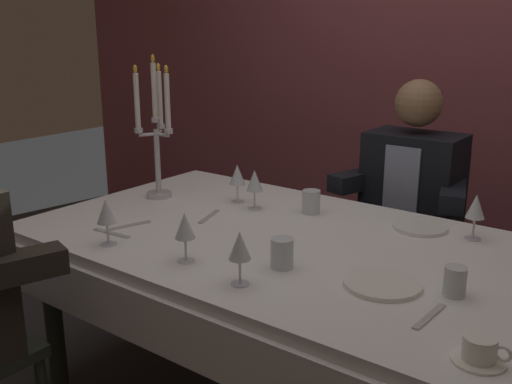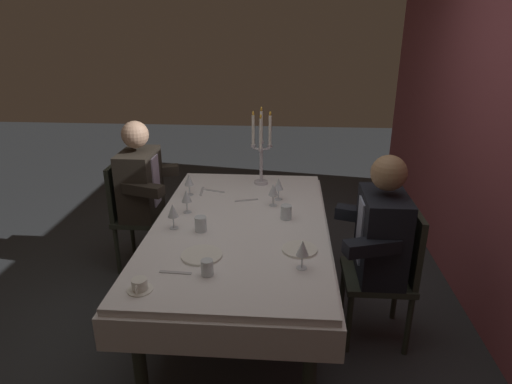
{
  "view_description": "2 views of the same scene",
  "coord_description": "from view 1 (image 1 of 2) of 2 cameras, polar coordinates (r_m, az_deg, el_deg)",
  "views": [
    {
      "loc": [
        1.09,
        -1.64,
        1.47
      ],
      "look_at": [
        -0.2,
        0.08,
        0.86
      ],
      "focal_mm": 41.4,
      "sensor_mm": 36.0,
      "label": 1
    },
    {
      "loc": [
        2.56,
        0.29,
        1.96
      ],
      "look_at": [
        -0.22,
        0.09,
        0.87
      ],
      "focal_mm": 31.03,
      "sensor_mm": 36.0,
      "label": 2
    }
  ],
  "objects": [
    {
      "name": "back_wall",
      "position": [
        3.48,
        19.18,
        13.08
      ],
      "size": [
        6.0,
        0.12,
        2.7
      ],
      "primitive_type": "cube",
      "color": "#8D434B",
      "rests_on": "ground_plane"
    },
    {
      "name": "dining_table",
      "position": [
        2.14,
        3.07,
        -7.44
      ],
      "size": [
        1.94,
        1.14,
        0.74
      ],
      "color": "silver",
      "rests_on": "ground_plane"
    },
    {
      "name": "candelabra",
      "position": [
        2.56,
        -9.61,
        5.47
      ],
      "size": [
        0.15,
        0.17,
        0.61
      ],
      "color": "silver",
      "rests_on": "dining_table"
    },
    {
      "name": "dinner_plate_0",
      "position": [
        1.77,
        12.13,
        -8.65
      ],
      "size": [
        0.23,
        0.23,
        0.01
      ],
      "primitive_type": "cylinder",
      "color": "white",
      "rests_on": "dining_table"
    },
    {
      "name": "dinner_plate_1",
      "position": [
        2.27,
        15.57,
        -3.28
      ],
      "size": [
        0.2,
        0.2,
        0.01
      ],
      "primitive_type": "cylinder",
      "color": "white",
      "rests_on": "dining_table"
    },
    {
      "name": "wine_glass_0",
      "position": [
        1.7,
        -1.58,
        -5.37
      ],
      "size": [
        0.07,
        0.07,
        0.16
      ],
      "color": "silver",
      "rests_on": "dining_table"
    },
    {
      "name": "wine_glass_1",
      "position": [
        2.39,
        -0.14,
        1.02
      ],
      "size": [
        0.07,
        0.07,
        0.16
      ],
      "color": "silver",
      "rests_on": "dining_table"
    },
    {
      "name": "wine_glass_2",
      "position": [
        2.49,
        -1.82,
        1.56
      ],
      "size": [
        0.07,
        0.07,
        0.16
      ],
      "color": "silver",
      "rests_on": "dining_table"
    },
    {
      "name": "wine_glass_3",
      "position": [
        2.19,
        20.46,
        -1.47
      ],
      "size": [
        0.07,
        0.07,
        0.16
      ],
      "color": "silver",
      "rests_on": "dining_table"
    },
    {
      "name": "wine_glass_4",
      "position": [
        1.87,
        -6.89,
        -3.42
      ],
      "size": [
        0.07,
        0.07,
        0.16
      ],
      "color": "silver",
      "rests_on": "dining_table"
    },
    {
      "name": "wine_glass_5",
      "position": [
        2.06,
        -14.26,
        -1.96
      ],
      "size": [
        0.07,
        0.07,
        0.16
      ],
      "color": "silver",
      "rests_on": "dining_table"
    },
    {
      "name": "water_tumbler_0",
      "position": [
        1.84,
        2.54,
        -5.91
      ],
      "size": [
        0.07,
        0.07,
        0.1
      ],
      "primitive_type": "cylinder",
      "color": "silver",
      "rests_on": "dining_table"
    },
    {
      "name": "water_tumbler_1",
      "position": [
        2.37,
        5.36,
        -0.95
      ],
      "size": [
        0.07,
        0.07,
        0.09
      ],
      "primitive_type": "cylinder",
      "color": "silver",
      "rests_on": "dining_table"
    },
    {
      "name": "water_tumbler_2",
      "position": [
        1.75,
        18.67,
        -8.16
      ],
      "size": [
        0.06,
        0.06,
        0.08
      ],
      "primitive_type": "cylinder",
      "color": "silver",
      "rests_on": "dining_table"
    },
    {
      "name": "coffee_cup_0",
      "position": [
        1.46,
        20.82,
        -14.14
      ],
      "size": [
        0.13,
        0.12,
        0.06
      ],
      "color": "white",
      "rests_on": "dining_table"
    },
    {
      "name": "fork_0",
      "position": [
        2.27,
        -12.15,
        -3.19
      ],
      "size": [
        0.07,
        0.17,
        0.01
      ],
      "primitive_type": "cube",
      "rotation": [
        0.0,
        0.0,
        1.26
      ],
      "color": "#B7B7BC",
      "rests_on": "dining_table"
    },
    {
      "name": "spoon_1",
      "position": [
        1.62,
        16.4,
        -11.46
      ],
      "size": [
        0.03,
        0.17,
        0.01
      ],
      "primitive_type": "cube",
      "rotation": [
        0.0,
        0.0,
        1.52
      ],
      "color": "#B7B7BC",
      "rests_on": "dining_table"
    },
    {
      "name": "fork_2",
      "position": [
        2.32,
        -4.56,
        -2.38
      ],
      "size": [
        0.07,
        0.17,
        0.01
      ],
      "primitive_type": "cube",
      "rotation": [
        0.0,
        0.0,
        1.87
      ],
      "color": "#B7B7BC",
      "rests_on": "dining_table"
    },
    {
      "name": "fork_3",
      "position": [
        2.2,
        -13.79,
        -3.87
      ],
      "size": [
        0.17,
        0.03,
        0.01
      ],
      "primitive_type": "cube",
      "rotation": [
        0.0,
        0.0,
        0.08
      ],
      "color": "#B7B7BC",
      "rests_on": "dining_table"
    },
    {
      "name": "seated_diner_1",
      "position": [
        2.81,
        14.9,
        0.21
      ],
      "size": [
        0.63,
        0.48,
        1.24
      ],
      "color": "#2A3026",
      "rests_on": "ground_plane"
    }
  ]
}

